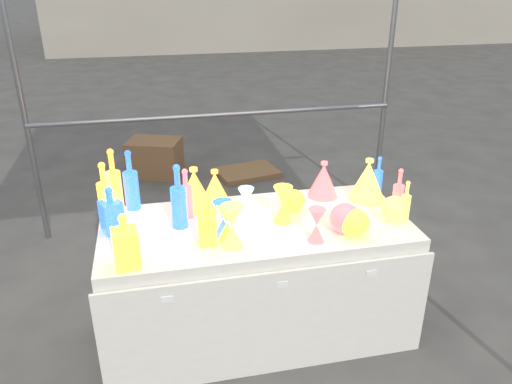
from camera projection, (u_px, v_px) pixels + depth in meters
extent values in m
plane|color=#5A5853|center=(256.00, 325.00, 3.23)|extent=(80.00, 80.00, 0.00)
cylinder|color=gray|center=(21.00, 100.00, 3.78)|extent=(0.04, 0.04, 2.40)
cylinder|color=gray|center=(387.00, 82.00, 4.36)|extent=(0.04, 0.04, 2.40)
cylinder|color=gray|center=(218.00, 115.00, 4.13)|extent=(3.00, 0.04, 0.04)
cube|color=white|center=(256.00, 277.00, 3.08)|extent=(1.80, 0.80, 0.75)
cube|color=white|center=(272.00, 324.00, 2.73)|extent=(1.84, 0.02, 0.68)
cube|color=white|center=(167.00, 300.00, 2.50)|extent=(0.06, 0.00, 0.03)
cube|color=white|center=(283.00, 285.00, 2.62)|extent=(0.06, 0.00, 0.03)
cube|color=white|center=(371.00, 273.00, 2.71)|extent=(0.06, 0.00, 0.03)
cube|color=brown|center=(155.00, 158.00, 5.49)|extent=(0.65, 0.56, 0.40)
cube|color=brown|center=(247.00, 172.00, 5.55)|extent=(0.73, 0.58, 0.06)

